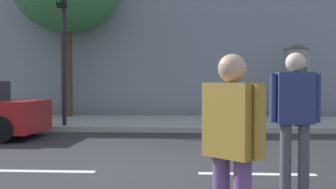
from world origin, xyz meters
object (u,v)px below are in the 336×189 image
Objects in this scene: pedestrian_with_bag at (234,138)px; pedestrian_in_red_top at (295,111)px; traffic_light at (63,29)px; pedestrian_near_pole at (297,96)px; poster_column at (296,81)px.

pedestrian_in_red_top is at bearing 63.26° from pedestrian_with_bag.
traffic_light is 7.06m from pedestrian_near_pole.
pedestrian_in_red_top is 1.09× the size of pedestrian_with_bag.
pedestrian_with_bag is at bearing -106.57° from poster_column.
poster_column is at bearing 76.58° from pedestrian_near_pole.
traffic_light is 2.33× the size of pedestrian_in_red_top.
pedestrian_near_pole is (2.72, 8.64, 0.04)m from pedestrian_with_bag.
pedestrian_near_pole is at bearing 3.10° from traffic_light.
pedestrian_near_pole is (1.77, 6.74, -0.05)m from pedestrian_in_red_top.
traffic_light is 8.08m from poster_column.
pedestrian_in_red_top is at bearing -104.68° from pedestrian_near_pole.
traffic_light is at bearing 116.15° from pedestrian_with_bag.
pedestrian_in_red_top is 2.12m from pedestrian_with_bag.
pedestrian_in_red_top reaches higher than pedestrian_with_bag.
pedestrian_near_pole is at bearing 75.32° from pedestrian_in_red_top.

